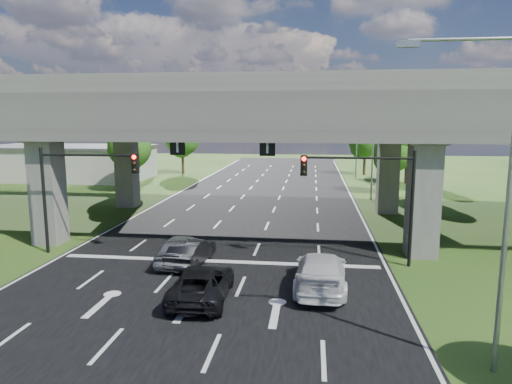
% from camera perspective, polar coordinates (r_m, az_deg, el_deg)
% --- Properties ---
extents(ground, '(160.00, 160.00, 0.00)m').
position_cam_1_polar(ground, '(21.53, -6.76, -11.48)').
color(ground, '#254516').
rests_on(ground, ground).
extents(road, '(18.00, 120.00, 0.03)m').
position_cam_1_polar(road, '(30.90, -2.33, -5.03)').
color(road, black).
rests_on(road, ground).
extents(overpass, '(80.00, 15.00, 10.00)m').
position_cam_1_polar(overpass, '(31.95, -1.82, 9.75)').
color(overpass, '#3E3B39').
rests_on(overpass, ground).
extents(warehouse, '(20.00, 10.00, 4.00)m').
position_cam_1_polar(warehouse, '(62.96, -22.41, 3.33)').
color(warehouse, '#9E9E99').
rests_on(warehouse, ground).
extents(signal_right, '(5.76, 0.54, 6.00)m').
position_cam_1_polar(signal_right, '(23.92, 13.96, 0.75)').
color(signal_right, black).
rests_on(signal_right, ground).
extents(signal_left, '(5.76, 0.54, 6.00)m').
position_cam_1_polar(signal_left, '(26.95, -21.24, 1.31)').
color(signal_left, black).
rests_on(signal_left, ground).
extents(streetlight_near, '(3.38, 0.25, 10.00)m').
position_cam_1_polar(streetlight_near, '(14.61, 27.74, 1.40)').
color(streetlight_near, gray).
rests_on(streetlight_near, ground).
extents(streetlight_far, '(3.38, 0.25, 10.00)m').
position_cam_1_polar(streetlight_far, '(43.90, 13.93, 6.59)').
color(streetlight_far, gray).
rests_on(streetlight_far, ground).
extents(streetlight_beyond, '(3.38, 0.25, 10.00)m').
position_cam_1_polar(streetlight_beyond, '(59.81, 12.13, 7.24)').
color(streetlight_beyond, gray).
rests_on(streetlight_beyond, ground).
extents(tree_left_near, '(4.50, 4.50, 7.80)m').
position_cam_1_polar(tree_left_near, '(49.40, -15.48, 5.58)').
color(tree_left_near, black).
rests_on(tree_left_near, ground).
extents(tree_left_mid, '(3.91, 3.90, 6.76)m').
position_cam_1_polar(tree_left_mid, '(57.96, -15.18, 5.42)').
color(tree_left_mid, black).
rests_on(tree_left_mid, ground).
extents(tree_left_far, '(4.80, 4.80, 8.32)m').
position_cam_1_polar(tree_left_far, '(64.15, -9.17, 6.80)').
color(tree_left_far, black).
rests_on(tree_left_far, ground).
extents(tree_right_near, '(4.20, 4.20, 7.28)m').
position_cam_1_polar(tree_right_near, '(48.35, 16.80, 5.07)').
color(tree_right_near, black).
rests_on(tree_right_near, ground).
extents(tree_right_mid, '(3.91, 3.90, 6.76)m').
position_cam_1_polar(tree_right_mid, '(56.76, 18.44, 5.20)').
color(tree_right_mid, black).
rests_on(tree_right_mid, ground).
extents(tree_right_far, '(4.50, 4.50, 7.80)m').
position_cam_1_polar(tree_right_far, '(64.02, 13.54, 6.38)').
color(tree_right_far, black).
rests_on(tree_right_far, ground).
extents(car_silver, '(1.98, 4.53, 1.52)m').
position_cam_1_polar(car_silver, '(24.49, -9.23, -7.04)').
color(car_silver, '#B5B9BD').
rests_on(car_silver, road).
extents(car_dark, '(1.81, 4.25, 1.36)m').
position_cam_1_polar(car_dark, '(24.19, -8.10, -7.41)').
color(car_dark, black).
rests_on(car_dark, road).
extents(car_white, '(2.44, 5.59, 1.60)m').
position_cam_1_polar(car_white, '(20.83, 8.11, -9.79)').
color(car_white, silver).
rests_on(car_white, road).
extents(car_trailing, '(2.44, 4.95, 1.35)m').
position_cam_1_polar(car_trailing, '(19.66, -6.75, -11.32)').
color(car_trailing, black).
rests_on(car_trailing, road).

